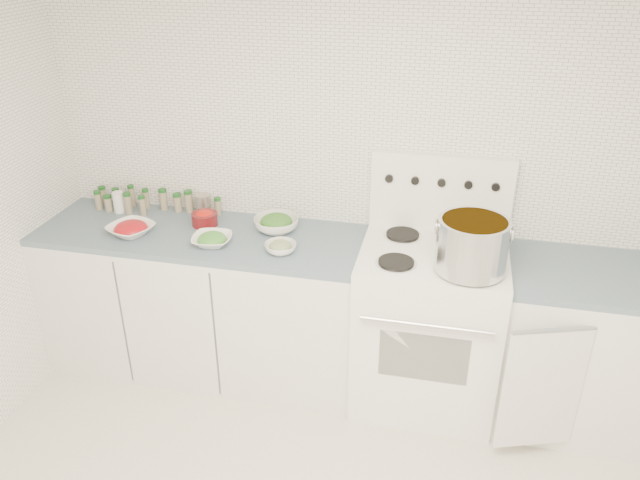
{
  "coord_description": "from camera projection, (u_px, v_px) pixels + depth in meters",
  "views": [
    {
      "loc": [
        0.52,
        -1.73,
        2.45
      ],
      "look_at": [
        -0.12,
        1.14,
        0.96
      ],
      "focal_mm": 35.0,
      "sensor_mm": 36.0,
      "label": 1
    }
  ],
  "objects": [
    {
      "name": "tin_can",
      "position": [
        203.0,
        204.0,
        3.72
      ],
      "size": [
        0.11,
        0.11,
        0.11
      ],
      "primitive_type": "cylinder",
      "rotation": [
        0.0,
        0.0,
        -0.29
      ],
      "color": "#A59A8C",
      "rests_on": "counter_left"
    },
    {
      "name": "counter_right",
      "position": [
        584.0,
        348.0,
        3.29
      ],
      "size": [
        0.89,
        0.76,
        0.9
      ],
      "color": "white",
      "rests_on": "ground"
    },
    {
      "name": "stove",
      "position": [
        428.0,
        321.0,
        3.43
      ],
      "size": [
        0.76,
        0.7,
        1.36
      ],
      "color": "white",
      "rests_on": "ground"
    },
    {
      "name": "bowl_broccoli",
      "position": [
        276.0,
        223.0,
        3.5
      ],
      "size": [
        0.31,
        0.31,
        0.1
      ],
      "color": "white",
      "rests_on": "counter_left"
    },
    {
      "name": "room_walls",
      "position": [
        279.0,
        233.0,
        2.01
      ],
      "size": [
        3.54,
        3.04,
        2.52
      ],
      "color": "white",
      "rests_on": "ground"
    },
    {
      "name": "bowl_tomato",
      "position": [
        131.0,
        229.0,
        3.47
      ],
      "size": [
        0.31,
        0.31,
        0.08
      ],
      "color": "white",
      "rests_on": "counter_left"
    },
    {
      "name": "bowl_pepper",
      "position": [
        205.0,
        218.0,
        3.57
      ],
      "size": [
        0.15,
        0.15,
        0.09
      ],
      "color": "#5D0F12",
      "rests_on": "counter_left"
    },
    {
      "name": "salt_canister",
      "position": [
        119.0,
        202.0,
        3.73
      ],
      "size": [
        0.08,
        0.08,
        0.13
      ],
      "primitive_type": "cylinder",
      "rotation": [
        0.0,
        0.0,
        0.31
      ],
      "color": "white",
      "rests_on": "counter_left"
    },
    {
      "name": "counter_left",
      "position": [
        206.0,
        300.0,
        3.71
      ],
      "size": [
        1.85,
        0.62,
        0.9
      ],
      "color": "white",
      "rests_on": "ground"
    },
    {
      "name": "stock_pot",
      "position": [
        472.0,
        243.0,
        2.98
      ],
      "size": [
        0.36,
        0.34,
        0.26
      ],
      "rotation": [
        0.0,
        0.0,
        0.27
      ],
      "color": "silver",
      "rests_on": "stove"
    },
    {
      "name": "spice_cluster",
      "position": [
        145.0,
        200.0,
        3.75
      ],
      "size": [
        0.79,
        0.16,
        0.14
      ],
      "color": "gray",
      "rests_on": "counter_left"
    },
    {
      "name": "bowl_zucchini",
      "position": [
        281.0,
        247.0,
        3.28
      ],
      "size": [
        0.22,
        0.22,
        0.07
      ],
      "color": "white",
      "rests_on": "counter_left"
    },
    {
      "name": "bowl_snowpea",
      "position": [
        212.0,
        239.0,
        3.36
      ],
      "size": [
        0.24,
        0.24,
        0.07
      ],
      "color": "white",
      "rests_on": "counter_left"
    }
  ]
}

